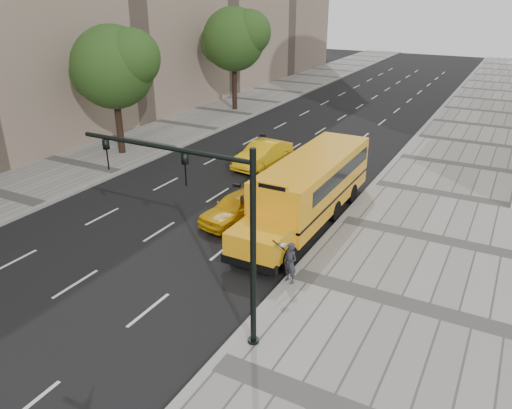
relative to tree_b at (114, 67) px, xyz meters
The scene contains 12 objects.
ground 12.27m from the tree_b, 16.41° to the right, with size 140.00×140.00×0.00m, color black.
sidewalk_museum 23.31m from the tree_b, ahead, with size 12.00×140.00×0.15m, color gray.
sidewalk_far 6.48m from the tree_b, 101.05° to the right, with size 6.00×140.00×0.15m, color gray.
curb_museum 17.62m from the tree_b, 10.58° to the right, with size 0.30×140.00×0.15m, color gray.
curb_far 6.88m from the tree_b, 51.91° to the right, with size 0.30×140.00×0.15m, color gray.
tree_b is the anchor object (origin of this frame).
tree_c 14.86m from the tree_b, 89.98° to the left, with size 6.07×5.40×8.91m.
school_bus 15.80m from the tree_b, 12.92° to the right, with size 2.96×11.56×3.19m.
taxi_near 14.05m from the tree_b, 24.13° to the right, with size 1.66×4.13×1.41m, color yellow.
taxi_far 10.81m from the tree_b, 14.20° to the left, with size 1.62×4.65×1.53m, color yellow.
pedestrian 19.59m from the tree_b, 29.38° to the right, with size 0.59×0.39×1.61m, color #2A2A31.
traffic_signal 20.36m from the tree_b, 39.79° to the right, with size 6.18×0.36×6.40m.
Camera 1 is at (12.61, -20.90, 10.22)m, focal length 35.00 mm.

